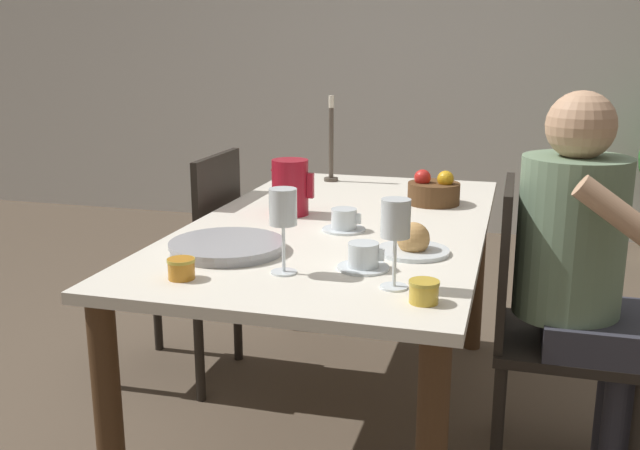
% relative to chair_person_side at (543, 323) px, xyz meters
% --- Properties ---
extents(ground_plane, '(20.00, 20.00, 0.00)m').
position_rel_chair_person_side_xyz_m(ground_plane, '(-0.65, 0.08, -0.47)').
color(ground_plane, brown).
extents(wall_back, '(10.00, 0.06, 2.60)m').
position_rel_chair_person_side_xyz_m(wall_back, '(-0.65, 2.91, 0.83)').
color(wall_back, white).
rests_on(wall_back, ground_plane).
extents(dining_table, '(0.92, 1.68, 0.73)m').
position_rel_chair_person_side_xyz_m(dining_table, '(-0.65, 0.08, 0.16)').
color(dining_table, silver).
rests_on(dining_table, ground_plane).
extents(chair_person_side, '(0.42, 0.42, 0.89)m').
position_rel_chair_person_side_xyz_m(chair_person_side, '(0.00, 0.00, 0.00)').
color(chair_person_side, black).
rests_on(chair_person_side, ground_plane).
extents(chair_opposite, '(0.42, 0.42, 0.89)m').
position_rel_chair_person_side_xyz_m(chair_opposite, '(-1.29, 0.28, 0.00)').
color(chair_opposite, black).
rests_on(chair_opposite, ground_plane).
extents(person_seated, '(0.39, 0.41, 1.16)m').
position_rel_chair_person_side_xyz_m(person_seated, '(0.09, -0.04, 0.21)').
color(person_seated, '#33333D').
rests_on(person_seated, ground_plane).
extents(red_pitcher, '(0.15, 0.12, 0.19)m').
position_rel_chair_person_side_xyz_m(red_pitcher, '(-0.84, 0.13, 0.35)').
color(red_pitcher, '#A31423').
rests_on(red_pitcher, dining_table).
extents(wine_glass_water, '(0.07, 0.07, 0.22)m').
position_rel_chair_person_side_xyz_m(wine_glass_water, '(-0.37, -0.52, 0.41)').
color(wine_glass_water, white).
rests_on(wine_glass_water, dining_table).
extents(wine_glass_juice, '(0.07, 0.07, 0.22)m').
position_rel_chair_person_side_xyz_m(wine_glass_juice, '(-0.65, -0.48, 0.41)').
color(wine_glass_juice, white).
rests_on(wine_glass_juice, dining_table).
extents(teacup_near_person, '(0.13, 0.13, 0.07)m').
position_rel_chair_person_side_xyz_m(teacup_near_person, '(-0.47, -0.40, 0.28)').
color(teacup_near_person, silver).
rests_on(teacup_near_person, dining_table).
extents(teacup_across, '(0.13, 0.13, 0.07)m').
position_rel_chair_person_side_xyz_m(teacup_across, '(-0.61, -0.03, 0.28)').
color(teacup_across, silver).
rests_on(teacup_across, dining_table).
extents(serving_tray, '(0.32, 0.32, 0.03)m').
position_rel_chair_person_side_xyz_m(serving_tray, '(-0.87, -0.35, 0.27)').
color(serving_tray, '#9E9EA3').
rests_on(serving_tray, dining_table).
extents(bread_plate, '(0.20, 0.20, 0.09)m').
position_rel_chair_person_side_xyz_m(bread_plate, '(-0.37, -0.22, 0.28)').
color(bread_plate, silver).
rests_on(bread_plate, dining_table).
extents(jam_jar_amber, '(0.07, 0.07, 0.05)m').
position_rel_chair_person_side_xyz_m(jam_jar_amber, '(-0.88, -0.59, 0.28)').
color(jam_jar_amber, '#C67A1E').
rests_on(jam_jar_amber, dining_table).
extents(jam_jar_red, '(0.07, 0.07, 0.05)m').
position_rel_chair_person_side_xyz_m(jam_jar_red, '(-0.29, -0.60, 0.28)').
color(jam_jar_red, gold).
rests_on(jam_jar_red, dining_table).
extents(fruit_bowl, '(0.19, 0.19, 0.13)m').
position_rel_chair_person_side_xyz_m(fruit_bowl, '(-0.39, 0.42, 0.30)').
color(fruit_bowl, brown).
rests_on(fruit_bowl, dining_table).
extents(candlestick_tall, '(0.06, 0.06, 0.36)m').
position_rel_chair_person_side_xyz_m(candlestick_tall, '(-0.86, 0.76, 0.39)').
color(candlestick_tall, '#4C4238').
rests_on(candlestick_tall, dining_table).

